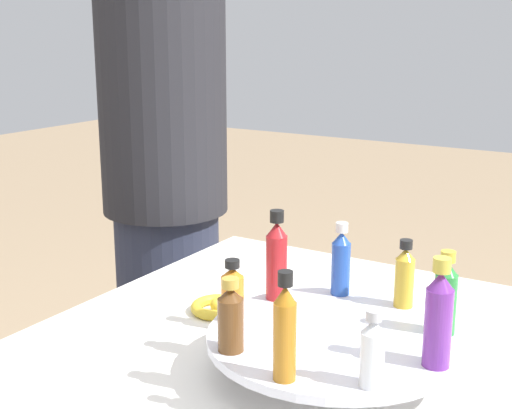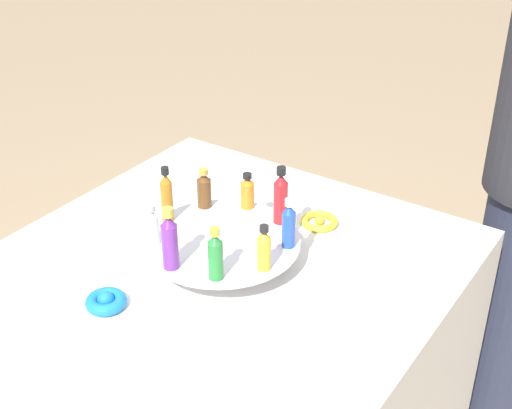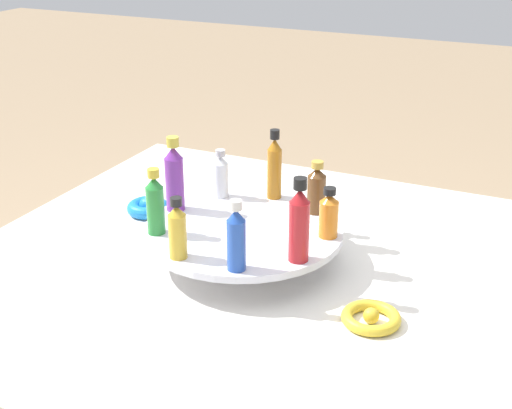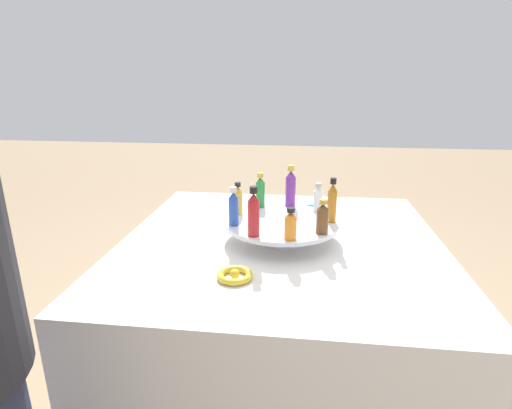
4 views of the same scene
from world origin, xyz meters
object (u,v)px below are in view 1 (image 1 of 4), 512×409
at_px(bottle_orange, 232,292).
at_px(bottle_clear, 372,352).
at_px(bottle_brown, 231,318).
at_px(bottle_amber, 285,331).
at_px(bottle_purple, 439,317).
at_px(person_figure, 164,149).
at_px(display_stand, 334,345).
at_px(bottle_gold, 404,276).
at_px(bottle_blue, 341,262).
at_px(bottle_red, 277,259).
at_px(bottle_green, 445,296).
at_px(ribbon_bow_gold, 218,307).

bearing_deg(bottle_orange, bottle_clear, -107.75).
relative_size(bottle_brown, bottle_amber, 0.73).
relative_size(bottle_orange, bottle_purple, 0.63).
distance_m(bottle_amber, person_figure, 0.94).
distance_m(display_stand, bottle_gold, 0.16).
bearing_deg(bottle_gold, bottle_purple, -147.75).
distance_m(display_stand, bottle_clear, 0.16).
distance_m(bottle_brown, bottle_gold, 0.28).
relative_size(display_stand, bottle_gold, 3.38).
relative_size(display_stand, bottle_clear, 3.70).
relative_size(bottle_blue, bottle_red, 0.83).
relative_size(bottle_clear, bottle_green, 0.81).
bearing_deg(bottle_clear, bottle_blue, 32.25).
xyz_separation_m(bottle_blue, ribbon_bow_gold, (-0.04, 0.20, -0.10)).
height_order(bottle_clear, bottle_red, bottle_red).
xyz_separation_m(bottle_orange, bottle_purple, (0.01, -0.28, 0.02)).
bearing_deg(bottle_blue, bottle_green, -107.75).
xyz_separation_m(bottle_amber, bottle_gold, (0.28, -0.04, -0.01)).
bearing_deg(bottle_blue, display_stand, -157.75).
relative_size(bottle_blue, person_figure, 0.06).
bearing_deg(display_stand, person_figure, 53.98).
bearing_deg(bottle_brown, bottle_purple, -67.75).
bearing_deg(person_figure, bottle_blue, 6.01).
relative_size(bottle_orange, bottle_amber, 0.66).
bearing_deg(bottle_green, ribbon_bow_gold, 86.94).
bearing_deg(bottle_purple, bottle_amber, 132.25).
height_order(display_stand, person_figure, person_figure).
bearing_deg(bottle_brown, bottle_amber, -107.75).
bearing_deg(person_figure, bottle_purple, 4.02).
distance_m(bottle_brown, ribbon_bow_gold, 0.29).
height_order(bottle_green, bottle_gold, bottle_green).
distance_m(display_stand, bottle_purple, 0.16).
relative_size(bottle_purple, bottle_red, 1.00).
distance_m(bottle_brown, person_figure, 0.85).
height_order(bottle_amber, bottle_purple, bottle_purple).
bearing_deg(bottle_amber, ribbon_bow_gold, 47.32).
relative_size(display_stand, bottle_green, 2.98).
distance_m(bottle_green, person_figure, 0.91).
xyz_separation_m(bottle_brown, bottle_red, (0.18, 0.04, 0.02)).
xyz_separation_m(display_stand, ribbon_bow_gold, (0.10, 0.25, -0.04)).
height_order(bottle_gold, person_figure, person_figure).
bearing_deg(display_stand, bottle_orange, 102.25).
relative_size(bottle_clear, bottle_gold, 0.91).
xyz_separation_m(bottle_orange, person_figure, (0.52, 0.54, 0.07)).
distance_m(bottle_blue, ribbon_bow_gold, 0.23).
bearing_deg(ribbon_bow_gold, display_stand, -110.79).
relative_size(bottle_orange, bottle_blue, 0.77).
bearing_deg(person_figure, display_stand, 0.00).
bearing_deg(bottle_orange, bottle_blue, -27.75).
bearing_deg(bottle_purple, display_stand, 82.25).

